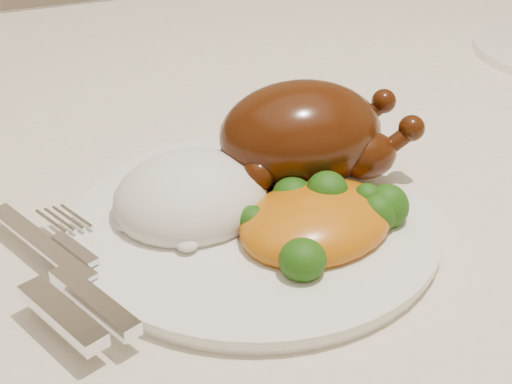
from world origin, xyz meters
name	(u,v)px	position (x,y,z in m)	size (l,w,h in m)	color
dining_table	(277,244)	(0.00, 0.00, 0.67)	(1.60, 0.90, 0.76)	brown
tablecloth	(279,178)	(0.00, 0.00, 0.74)	(1.73, 1.03, 0.18)	white
dinner_plate	(256,222)	(-0.07, -0.11, 0.77)	(0.26, 0.26, 0.01)	white
roast_chicken	(306,134)	(-0.01, -0.07, 0.82)	(0.16, 0.11, 0.08)	#431707
rice_mound	(191,198)	(-0.11, -0.08, 0.79)	(0.13, 0.12, 0.06)	white
mac_and_cheese	(325,217)	(-0.03, -0.14, 0.79)	(0.13, 0.12, 0.05)	#C0670C
cutlery	(69,284)	(-0.21, -0.14, 0.78)	(0.07, 0.18, 0.01)	silver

